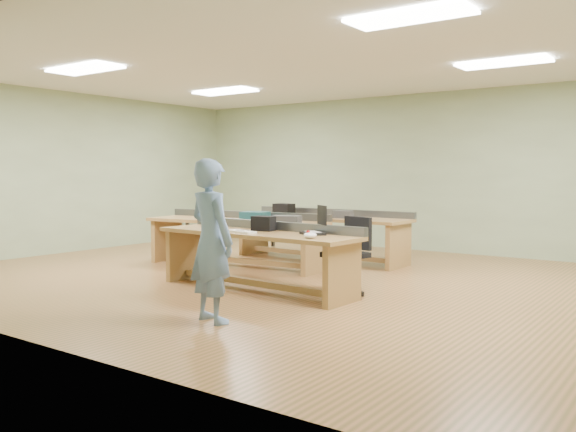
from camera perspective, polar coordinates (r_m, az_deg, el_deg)
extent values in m
plane|color=#9A623A|center=(8.70, 0.00, -5.80)|extent=(10.00, 10.00, 0.00)
plane|color=silver|center=(8.71, 0.00, 14.04)|extent=(10.00, 10.00, 0.00)
cube|color=#98AD83|center=(12.05, 11.21, 4.03)|extent=(10.00, 0.04, 3.00)
cube|color=#98AD83|center=(5.82, -23.74, 3.80)|extent=(10.00, 0.04, 3.00)
cube|color=#98AD83|center=(12.19, -19.49, 3.87)|extent=(0.04, 8.00, 3.00)
cube|color=white|center=(9.40, -18.49, 12.91)|extent=(1.20, 0.50, 0.03)
cube|color=white|center=(11.41, -5.92, 11.49)|extent=(1.20, 0.50, 0.03)
cube|color=white|center=(6.19, 11.28, 17.81)|extent=(1.20, 0.50, 0.03)
cube|color=white|center=(8.95, 19.50, 13.35)|extent=(1.20, 0.50, 0.03)
cube|color=olive|center=(7.69, -3.04, -1.66)|extent=(2.89, 0.95, 0.05)
cube|color=olive|center=(8.68, -9.50, -3.55)|extent=(0.12, 0.66, 0.70)
cube|color=olive|center=(6.92, 5.12, -5.44)|extent=(0.12, 0.66, 0.70)
cube|color=olive|center=(7.78, -3.02, -6.24)|extent=(2.55, 0.27, 0.08)
cube|color=#4D5054|center=(7.94, -1.38, -0.90)|extent=(2.85, 0.27, 0.11)
cube|color=olive|center=(9.70, -4.95, -0.48)|extent=(3.10, 1.12, 0.05)
cube|color=olive|center=(10.60, -11.24, -2.19)|extent=(0.15, 0.71, 0.70)
cube|color=olive|center=(9.02, 2.49, -3.21)|extent=(0.15, 0.71, 0.70)
cube|color=olive|center=(9.77, -4.93, -4.14)|extent=(2.73, 0.39, 0.08)
cube|color=#4D5054|center=(10.00, -3.77, 0.12)|extent=(3.02, 0.40, 0.11)
cube|color=olive|center=(10.39, 3.03, -0.17)|extent=(3.18, 0.92, 0.05)
cube|color=olive|center=(11.31, -3.21, -1.73)|extent=(0.10, 0.74, 0.70)
cube|color=olive|center=(9.68, 10.31, -2.78)|extent=(0.10, 0.74, 0.70)
cube|color=olive|center=(10.45, 3.01, -3.59)|extent=(2.86, 0.17, 0.08)
cube|color=#4D5054|center=(10.70, 4.17, 0.38)|extent=(3.16, 0.15, 0.11)
imported|color=#6485A3|center=(6.11, -7.17, -2.32)|extent=(0.67, 0.52, 1.63)
cube|color=black|center=(7.31, 2.33, -1.63)|extent=(0.38, 0.37, 0.03)
cube|color=black|center=(7.33, 3.20, 0.09)|extent=(0.24, 0.19, 0.23)
cube|color=white|center=(7.57, -4.37, -1.48)|extent=(0.45, 0.23, 0.03)
ellipsoid|color=white|center=(6.90, 2.09, -1.81)|extent=(0.18, 0.20, 0.07)
cube|color=black|center=(7.79, -2.31, -0.70)|extent=(0.30, 0.22, 0.19)
cylinder|color=black|center=(7.54, 5.39, -5.56)|extent=(0.06, 0.06, 0.47)
cube|color=black|center=(7.50, 5.40, -3.63)|extent=(0.55, 0.55, 0.06)
cube|color=black|center=(7.62, 6.55, -1.58)|extent=(0.42, 0.16, 0.40)
cylinder|color=black|center=(7.57, 5.37, -7.07)|extent=(0.63, 0.63, 0.06)
cube|color=#164049|center=(9.44, -3.10, -0.02)|extent=(0.45, 0.38, 0.14)
cube|color=#373739|center=(8.98, -0.14, -0.32)|extent=(0.47, 0.38, 0.11)
imported|color=#373739|center=(9.48, -3.77, -0.15)|extent=(0.15, 0.15, 0.09)
cylinder|color=silver|center=(9.83, -6.45, 0.07)|extent=(0.09, 0.09, 0.12)
cube|color=black|center=(10.88, -0.39, 0.66)|extent=(0.34, 0.24, 0.19)
cube|color=#373739|center=(10.04, 5.15, 0.16)|extent=(0.34, 0.28, 0.12)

